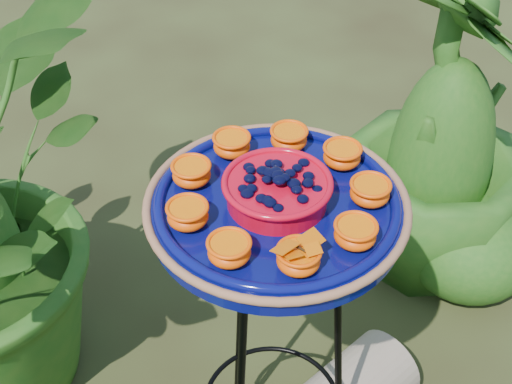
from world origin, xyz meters
TOP-DOWN VIEW (x-y plane):
  - tripod_stand at (-0.03, 0.11)m, footprint 0.33×0.34m
  - feeder_dish at (-0.03, 0.11)m, footprint 0.47×0.47m
  - shrub_back_right at (0.68, 0.59)m, footprint 0.61×0.61m

SIDE VIEW (x-z plane):
  - shrub_back_right at x=0.68m, z-range 0.00..0.95m
  - tripod_stand at x=-0.03m, z-range 0.09..0.90m
  - feeder_dish at x=-0.03m, z-range 0.80..0.90m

